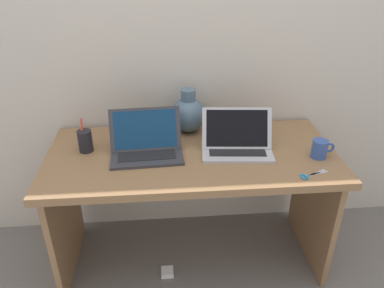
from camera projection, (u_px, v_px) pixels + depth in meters
The scene contains 10 objects.
ground_plane at pixel (192, 256), 2.28m from camera, with size 6.00×6.00×0.00m, color slate.
back_wall at pixel (186, 43), 2.03m from camera, with size 4.40×0.04×2.40m, color beige.
desk at pixel (192, 178), 2.00m from camera, with size 1.49×0.68×0.73m.
laptop_left at pixel (146, 143), 1.90m from camera, with size 0.37×0.25×0.22m.
laptop_right at pixel (237, 140), 1.93m from camera, with size 0.38×0.26×0.21m.
green_vase at pixel (189, 114), 2.10m from camera, with size 0.19×0.19×0.25m.
coffee_mug at pixel (320, 149), 1.87m from camera, with size 0.12×0.08×0.09m.
pen_cup at pixel (85, 141), 1.91m from camera, with size 0.07×0.07×0.18m.
scissors at pixel (309, 175), 1.74m from camera, with size 0.15×0.08×0.01m.
power_brick at pixel (167, 272), 2.15m from camera, with size 0.07×0.07×0.03m, color white.
Camera 1 is at (-0.14, -1.66, 1.70)m, focal length 35.01 mm.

